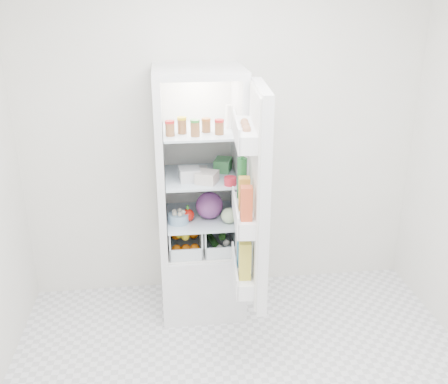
{
  "coord_description": "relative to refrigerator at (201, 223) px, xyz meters",
  "views": [
    {
      "loc": [
        -0.44,
        -2.1,
        2.24
      ],
      "look_at": [
        -0.06,
        0.95,
        1.02
      ],
      "focal_mm": 40.0,
      "sensor_mm": 36.0,
      "label": 1
    }
  ],
  "objects": [
    {
      "name": "crisper_right",
      "position": [
        0.12,
        -0.06,
        -0.06
      ],
      "size": [
        0.23,
        0.46,
        0.22
      ],
      "primitive_type": null,
      "color": "silver",
      "rests_on": "refrigerator"
    },
    {
      "name": "veg_pile",
      "position": [
        0.13,
        -0.06,
        -0.1
      ],
      "size": [
        0.16,
        0.3,
        0.1
      ],
      "color": "#194517",
      "rests_on": "refrigerator"
    },
    {
      "name": "crisper_left",
      "position": [
        -0.12,
        -0.06,
        -0.06
      ],
      "size": [
        0.23,
        0.46,
        0.22
      ],
      "primitive_type": null,
      "color": "silver",
      "rests_on": "refrigerator"
    },
    {
      "name": "salad_bag",
      "position": [
        0.18,
        -0.2,
        0.14
      ],
      "size": [
        0.11,
        0.11,
        0.11
      ],
      "primitive_type": "sphere",
      "color": "beige",
      "rests_on": "shelf_low"
    },
    {
      "name": "foil_tray",
      "position": [
        -0.03,
        -0.01,
        0.41
      ],
      "size": [
        0.17,
        0.14,
        0.04
      ],
      "primitive_type": "cube",
      "rotation": [
        0.0,
        0.0,
        -0.14
      ],
      "color": "silver",
      "rests_on": "shelf_mid"
    },
    {
      "name": "shelf_mid",
      "position": [
        -0.0,
        -0.06,
        0.38
      ],
      "size": [
        0.49,
        0.53,
        0.02
      ],
      "primitive_type": "cube",
      "color": "silver",
      "rests_on": "refrigerator"
    },
    {
      "name": "refrigerator",
      "position": [
        0.0,
        0.0,
        0.0
      ],
      "size": [
        0.6,
        0.6,
        1.8
      ],
      "color": "silver",
      "rests_on": "ground"
    },
    {
      "name": "red_cabbage",
      "position": [
        0.06,
        -0.1,
        0.18
      ],
      "size": [
        0.19,
        0.19,
        0.19
      ],
      "primitive_type": "sphere",
      "color": "#5B205F",
      "rests_on": "shelf_low"
    },
    {
      "name": "room_walls",
      "position": [
        0.2,
        -1.25,
        0.93
      ],
      "size": [
        3.02,
        3.02,
        2.61
      ],
      "color": "silver",
      "rests_on": "ground"
    },
    {
      "name": "mushroom_bowl",
      "position": [
        -0.17,
        -0.16,
        0.12
      ],
      "size": [
        0.16,
        0.16,
        0.07
      ],
      "primitive_type": "cylinder",
      "rotation": [
        0.0,
        0.0,
        -0.12
      ],
      "color": "#89ADCD",
      "rests_on": "shelf_low"
    },
    {
      "name": "tin_red",
      "position": [
        0.18,
        -0.27,
        0.42
      ],
      "size": [
        0.11,
        0.11,
        0.05
      ],
      "primitive_type": "cylinder",
      "rotation": [
        0.0,
        0.0,
        -0.35
      ],
      "color": "red",
      "rests_on": "shelf_mid"
    },
    {
      "name": "tub_white",
      "position": [
        -0.08,
        -0.15,
        0.44
      ],
      "size": [
        0.15,
        0.15,
        0.09
      ],
      "primitive_type": "cube",
      "rotation": [
        0.0,
        0.0,
        0.08
      ],
      "color": "silver",
      "rests_on": "shelf_mid"
    },
    {
      "name": "tub_cream",
      "position": [
        0.03,
        -0.21,
        0.43
      ],
      "size": [
        0.18,
        0.18,
        0.08
      ],
      "primitive_type": "cube",
      "rotation": [
        0.0,
        0.0,
        -0.43
      ],
      "color": "beige",
      "rests_on": "shelf_mid"
    },
    {
      "name": "shelf_low",
      "position": [
        -0.0,
        -0.06,
        0.07
      ],
      "size": [
        0.49,
        0.53,
        0.01
      ],
      "primitive_type": "cube",
      "color": "silver",
      "rests_on": "refrigerator"
    },
    {
      "name": "tub_green",
      "position": [
        0.17,
        0.03,
        0.44
      ],
      "size": [
        0.15,
        0.18,
        0.09
      ],
      "primitive_type": "cube",
      "rotation": [
        0.0,
        0.0,
        -0.31
      ],
      "color": "#42914F",
      "rests_on": "shelf_mid"
    },
    {
      "name": "squeeze_bottle",
      "position": [
        0.2,
        -0.05,
        0.8
      ],
      "size": [
        0.06,
        0.06,
        0.16
      ],
      "primitive_type": "cylinder",
      "rotation": [
        0.0,
        0.0,
        -0.36
      ],
      "color": "white",
      "rests_on": "shelf_top"
    },
    {
      "name": "condiment_jars",
      "position": [
        -0.04,
        -0.18,
        0.76
      ],
      "size": [
        0.38,
        0.16,
        0.08
      ],
      "color": "#B21919",
      "rests_on": "shelf_top"
    },
    {
      "name": "fridge_door",
      "position": [
        0.28,
        -0.64,
        0.43
      ],
      "size": [
        0.21,
        0.6,
        1.3
      ],
      "rotation": [
        0.0,
        0.0,
        1.49
      ],
      "color": "silver",
      "rests_on": "refrigerator"
    },
    {
      "name": "citrus_pile",
      "position": [
        -0.12,
        -0.12,
        -0.07
      ],
      "size": [
        0.2,
        0.24,
        0.16
      ],
      "color": "orange",
      "rests_on": "refrigerator"
    },
    {
      "name": "shelf_top",
      "position": [
        -0.0,
        -0.06,
        0.71
      ],
      "size": [
        0.49,
        0.53,
        0.02
      ],
      "primitive_type": "cube",
      "color": "silver",
      "rests_on": "refrigerator"
    },
    {
      "name": "bell_pepper",
      "position": [
        -0.1,
        -0.14,
        0.13
      ],
      "size": [
        0.09,
        0.09,
        0.09
      ],
      "primitive_type": "sphere",
      "color": "red",
      "rests_on": "shelf_low"
    }
  ]
}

